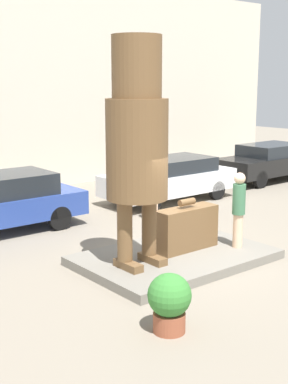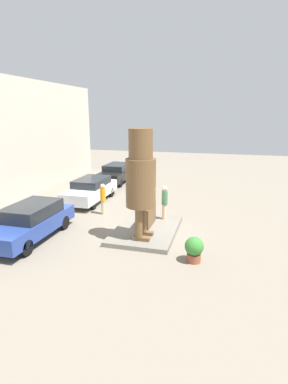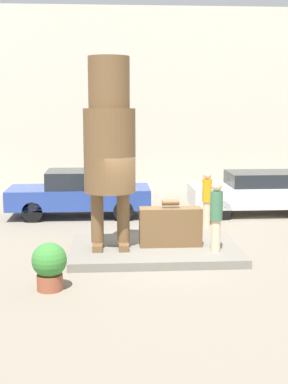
{
  "view_description": "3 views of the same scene",
  "coord_description": "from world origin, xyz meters",
  "px_view_note": "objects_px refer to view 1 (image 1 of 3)",
  "views": [
    {
      "loc": [
        -7.73,
        -8.44,
        3.99
      ],
      "look_at": [
        -0.69,
        0.26,
        1.65
      ],
      "focal_mm": 50.0,
      "sensor_mm": 36.0,
      "label": 1
    },
    {
      "loc": [
        -12.78,
        -3.34,
        5.43
      ],
      "look_at": [
        -0.19,
        0.06,
        2.0
      ],
      "focal_mm": 28.0,
      "sensor_mm": 36.0,
      "label": 2
    },
    {
      "loc": [
        -1.17,
        -13.0,
        3.76
      ],
      "look_at": [
        -0.29,
        -0.15,
        1.62
      ],
      "focal_mm": 50.0,
      "sensor_mm": 36.0,
      "label": 3
    }
  ],
  "objects_px": {
    "parked_car_white": "(170,178)",
    "parked_car_black": "(268,161)",
    "giant_suitcase": "(186,228)",
    "tourist": "(239,207)",
    "statue_figure": "(137,135)",
    "planter_pot": "(169,301)",
    "worker_hivis": "(154,189)"
  },
  "relations": [
    {
      "from": "giant_suitcase",
      "to": "planter_pot",
      "type": "height_order",
      "value": "giant_suitcase"
    },
    {
      "from": "parked_car_white",
      "to": "giant_suitcase",
      "type": "bearing_deg",
      "value": 51.86
    },
    {
      "from": "worker_hivis",
      "to": "parked_car_white",
      "type": "bearing_deg",
      "value": 38.82
    },
    {
      "from": "planter_pot",
      "to": "tourist",
      "type": "bearing_deg",
      "value": 26.53
    },
    {
      "from": "statue_figure",
      "to": "worker_hivis",
      "type": "relative_size",
      "value": 2.68
    },
    {
      "from": "giant_suitcase",
      "to": "tourist",
      "type": "height_order",
      "value": "tourist"
    },
    {
      "from": "giant_suitcase",
      "to": "worker_hivis",
      "type": "distance_m",
      "value": 3.25
    },
    {
      "from": "statue_figure",
      "to": "giant_suitcase",
      "type": "xyz_separation_m",
      "value": [
        1.51,
        0.11,
        -2.23
      ]
    },
    {
      "from": "parked_car_black",
      "to": "statue_figure",
      "type": "bearing_deg",
      "value": 25.27
    },
    {
      "from": "worker_hivis",
      "to": "tourist",
      "type": "bearing_deg",
      "value": -97.01
    },
    {
      "from": "giant_suitcase",
      "to": "tourist",
      "type": "relative_size",
      "value": 0.89
    },
    {
      "from": "planter_pot",
      "to": "worker_hivis",
      "type": "distance_m",
      "value": 6.89
    },
    {
      "from": "tourist",
      "to": "giant_suitcase",
      "type": "bearing_deg",
      "value": 148.32
    },
    {
      "from": "parked_car_white",
      "to": "worker_hivis",
      "type": "xyz_separation_m",
      "value": [
        -2.18,
        -1.75,
        0.17
      ]
    },
    {
      "from": "tourist",
      "to": "parked_car_black",
      "type": "distance_m",
      "value": 9.88
    },
    {
      "from": "tourist",
      "to": "parked_car_black",
      "type": "height_order",
      "value": "tourist"
    },
    {
      "from": "giant_suitcase",
      "to": "worker_hivis",
      "type": "xyz_separation_m",
      "value": [
        1.47,
        2.89,
        0.26
      ]
    },
    {
      "from": "statue_figure",
      "to": "parked_car_black",
      "type": "xyz_separation_m",
      "value": [
        10.69,
        5.05,
        -2.13
      ]
    },
    {
      "from": "parked_car_white",
      "to": "parked_car_black",
      "type": "distance_m",
      "value": 5.55
    },
    {
      "from": "tourist",
      "to": "worker_hivis",
      "type": "bearing_deg",
      "value": 82.99
    },
    {
      "from": "parked_car_black",
      "to": "worker_hivis",
      "type": "bearing_deg",
      "value": 14.88
    },
    {
      "from": "parked_car_white",
      "to": "worker_hivis",
      "type": "relative_size",
      "value": 2.69
    },
    {
      "from": "statue_figure",
      "to": "parked_car_white",
      "type": "relative_size",
      "value": 1.0
    },
    {
      "from": "parked_car_white",
      "to": "planter_pot",
      "type": "bearing_deg",
      "value": 48.22
    },
    {
      "from": "statue_figure",
      "to": "parked_car_black",
      "type": "height_order",
      "value": "statue_figure"
    },
    {
      "from": "planter_pot",
      "to": "worker_hivis",
      "type": "xyz_separation_m",
      "value": [
        4.23,
        5.42,
        0.41
      ]
    },
    {
      "from": "giant_suitcase",
      "to": "worker_hivis",
      "type": "height_order",
      "value": "worker_hivis"
    },
    {
      "from": "tourist",
      "to": "planter_pot",
      "type": "xyz_separation_m",
      "value": [
        -3.8,
        -1.9,
        -0.62
      ]
    },
    {
      "from": "parked_car_black",
      "to": "planter_pot",
      "type": "bearing_deg",
      "value": 32.01
    },
    {
      "from": "statue_figure",
      "to": "tourist",
      "type": "height_order",
      "value": "statue_figure"
    },
    {
      "from": "parked_car_black",
      "to": "tourist",
      "type": "bearing_deg",
      "value": 34.36
    },
    {
      "from": "statue_figure",
      "to": "parked_car_white",
      "type": "xyz_separation_m",
      "value": [
        5.15,
        4.75,
        -2.14
      ]
    }
  ]
}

